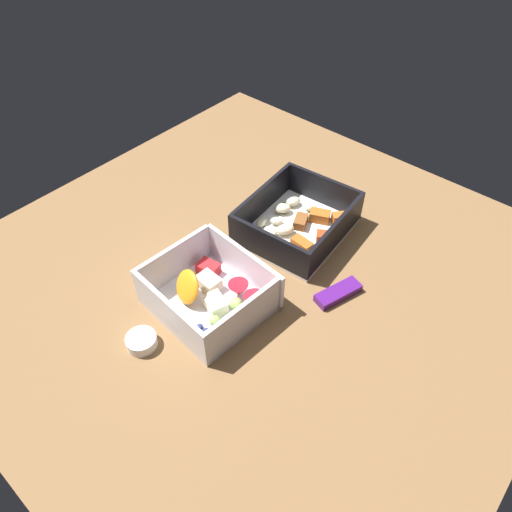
% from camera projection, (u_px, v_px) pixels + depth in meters
% --- Properties ---
extents(table_surface, '(0.80, 0.80, 0.02)m').
position_uv_depth(table_surface, '(256.00, 276.00, 0.72)').
color(table_surface, brown).
rests_on(table_surface, ground).
extents(pasta_container, '(0.18, 0.16, 0.06)m').
position_uv_depth(pasta_container, '(297.00, 223.00, 0.76)').
color(pasta_container, white).
rests_on(pasta_container, table_surface).
extents(fruit_bowl, '(0.15, 0.16, 0.06)m').
position_uv_depth(fruit_bowl, '(211.00, 294.00, 0.65)').
color(fruit_bowl, white).
rests_on(fruit_bowl, table_surface).
extents(candy_bar, '(0.07, 0.04, 0.01)m').
position_uv_depth(candy_bar, '(338.00, 293.00, 0.67)').
color(candy_bar, '#51197A').
rests_on(candy_bar, table_surface).
extents(paper_cup_liner, '(0.04, 0.04, 0.02)m').
position_uv_depth(paper_cup_liner, '(142.00, 341.00, 0.61)').
color(paper_cup_liner, white).
rests_on(paper_cup_liner, table_surface).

